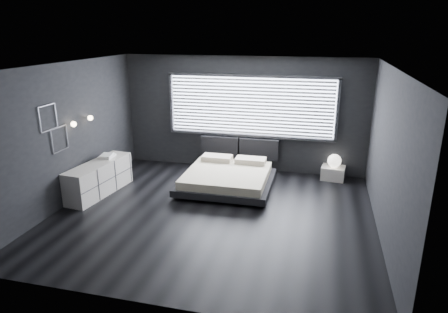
# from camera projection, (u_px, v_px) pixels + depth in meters

# --- Properties ---
(room) EXTENTS (6.04, 6.00, 2.80)m
(room) POSITION_uv_depth(u_px,v_px,m) (213.00, 144.00, 7.26)
(room) COLOR black
(room) RESTS_ON ground
(window) EXTENTS (4.14, 0.09, 1.52)m
(window) POSITION_uv_depth(u_px,v_px,m) (250.00, 107.00, 9.64)
(window) COLOR white
(window) RESTS_ON ground
(headboard) EXTENTS (1.96, 0.16, 0.52)m
(headboard) POSITION_uv_depth(u_px,v_px,m) (239.00, 148.00, 9.97)
(headboard) COLOR black
(headboard) RESTS_ON ground
(sconce_near) EXTENTS (0.18, 0.11, 0.11)m
(sconce_near) POSITION_uv_depth(u_px,v_px,m) (74.00, 124.00, 7.91)
(sconce_near) COLOR silver
(sconce_near) RESTS_ON ground
(sconce_far) EXTENTS (0.18, 0.11, 0.11)m
(sconce_far) POSITION_uv_depth(u_px,v_px,m) (90.00, 118.00, 8.47)
(sconce_far) COLOR silver
(sconce_far) RESTS_ON ground
(wall_art_upper) EXTENTS (0.01, 0.48, 0.48)m
(wall_art_upper) POSITION_uv_depth(u_px,v_px,m) (48.00, 118.00, 7.30)
(wall_art_upper) COLOR #47474C
(wall_art_upper) RESTS_ON ground
(wall_art_lower) EXTENTS (0.01, 0.48, 0.48)m
(wall_art_lower) POSITION_uv_depth(u_px,v_px,m) (60.00, 139.00, 7.68)
(wall_art_lower) COLOR #47474C
(wall_art_lower) RESTS_ON ground
(bed) EXTENTS (2.01, 1.92, 0.52)m
(bed) POSITION_uv_depth(u_px,v_px,m) (227.00, 177.00, 8.90)
(bed) COLOR black
(bed) RESTS_ON ground
(nightstand) EXTENTS (0.58, 0.50, 0.31)m
(nightstand) POSITION_uv_depth(u_px,v_px,m) (333.00, 173.00, 9.43)
(nightstand) COLOR silver
(nightstand) RESTS_ON ground
(orb_lamp) EXTENTS (0.32, 0.32, 0.32)m
(orb_lamp) POSITION_uv_depth(u_px,v_px,m) (334.00, 161.00, 9.30)
(orb_lamp) COLOR white
(orb_lamp) RESTS_ON nightstand
(dresser) EXTENTS (0.70, 1.79, 0.70)m
(dresser) POSITION_uv_depth(u_px,v_px,m) (99.00, 178.00, 8.56)
(dresser) COLOR silver
(dresser) RESTS_ON ground
(book_stack) EXTENTS (0.31, 0.39, 0.08)m
(book_stack) POSITION_uv_depth(u_px,v_px,m) (107.00, 156.00, 8.78)
(book_stack) COLOR white
(book_stack) RESTS_ON dresser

